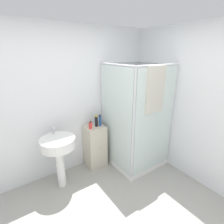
{
  "coord_description": "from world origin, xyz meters",
  "views": [
    {
      "loc": [
        -0.88,
        -1.06,
        2.08
      ],
      "look_at": [
        0.61,
        1.12,
        1.16
      ],
      "focal_mm": 28.0,
      "sensor_mm": 36.0,
      "label": 1
    }
  ],
  "objects": [
    {
      "name": "soap_dispenser",
      "position": [
        0.39,
        1.47,
        0.86
      ],
      "size": [
        0.06,
        0.06,
        0.14
      ],
      "color": "red",
      "rests_on": "vanity_cabinet"
    },
    {
      "name": "shower_enclosure",
      "position": [
        1.14,
        1.11,
        0.51
      ],
      "size": [
        0.94,
        0.97,
        1.91
      ],
      "color": "white",
      "rests_on": "ground_plane"
    },
    {
      "name": "shampoo_bottle_blue",
      "position": [
        0.58,
        1.47,
        0.9
      ],
      "size": [
        0.04,
        0.04,
        0.21
      ],
      "color": "#1E4C93",
      "rests_on": "vanity_cabinet"
    },
    {
      "name": "wall_right",
      "position": [
        1.7,
        0.0,
        1.25
      ],
      "size": [
        0.06,
        6.4,
        2.5
      ],
      "primitive_type": "cube",
      "color": "silver",
      "rests_on": "ground_plane"
    },
    {
      "name": "shampoo_bottle_tall_black",
      "position": [
        0.52,
        1.49,
        0.9
      ],
      "size": [
        0.05,
        0.05,
        0.21
      ],
      "color": "black",
      "rests_on": "vanity_cabinet"
    },
    {
      "name": "sink",
      "position": [
        -0.25,
        1.31,
        0.69
      ],
      "size": [
        0.52,
        0.52,
        0.99
      ],
      "color": "white",
      "rests_on": "ground_plane"
    },
    {
      "name": "vanity_cabinet",
      "position": [
        0.48,
        1.5,
        0.4
      ],
      "size": [
        0.35,
        0.35,
        0.8
      ],
      "color": "beige",
      "rests_on": "ground_plane"
    },
    {
      "name": "wall_back",
      "position": [
        0.0,
        1.7,
        1.25
      ],
      "size": [
        6.4,
        0.06,
        2.5
      ],
      "primitive_type": "cube",
      "color": "silver",
      "rests_on": "ground_plane"
    }
  ]
}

